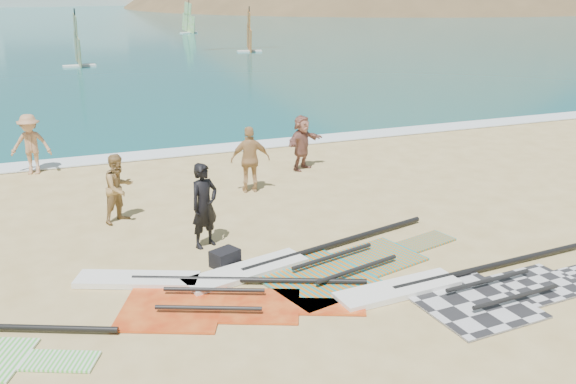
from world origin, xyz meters
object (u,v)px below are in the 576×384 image
object	(u,v)px
rig_orange	(312,265)
beachgoer_mid	(31,144)
beachgoer_back	(250,160)
rig_grey	(465,288)
rig_red	(191,293)
beachgoer_right	(302,142)
beachgoer_left	(119,188)
gear_bag_near	(225,258)
person_wetsuit	(204,206)

from	to	relation	value
rig_orange	beachgoer_mid	bearing A→B (deg)	105.16
beachgoer_back	rig_grey	bearing A→B (deg)	114.98
rig_red	beachgoer_back	world-z (taller)	beachgoer_back
beachgoer_mid	beachgoer_right	world-z (taller)	beachgoer_mid
rig_red	rig_orange	bearing A→B (deg)	29.58
beachgoer_left	rig_orange	bearing A→B (deg)	-84.86
rig_red	beachgoer_left	distance (m)	4.76
gear_bag_near	person_wetsuit	world-z (taller)	person_wetsuit
beachgoer_mid	beachgoer_back	size ratio (longest dim) A/B	0.99
gear_bag_near	beachgoer_right	bearing A→B (deg)	55.18
rig_red	beachgoer_right	world-z (taller)	beachgoer_right
beachgoer_left	beachgoer_back	world-z (taller)	beachgoer_back
beachgoer_mid	beachgoer_back	distance (m)	7.24
rig_red	person_wetsuit	size ratio (longest dim) A/B	2.81
beachgoer_left	beachgoer_right	size ratio (longest dim) A/B	0.99
beachgoer_back	beachgoer_right	size ratio (longest dim) A/B	1.08
rig_orange	gear_bag_near	distance (m)	1.87
beachgoer_left	beachgoer_back	xyz separation A→B (m)	(3.84, 1.10, 0.08)
beachgoer_left	beachgoer_right	world-z (taller)	beachgoer_right
beachgoer_back	gear_bag_near	bearing A→B (deg)	75.59
rig_grey	rig_red	distance (m)	5.44
rig_orange	beachgoer_right	world-z (taller)	beachgoer_right
beachgoer_mid	beachgoer_right	distance (m)	8.56
beachgoer_mid	beachgoer_right	bearing A→B (deg)	-3.61
rig_grey	gear_bag_near	xyz separation A→B (m)	(-4.14, 2.85, 0.13)
rig_red	beachgoer_back	size ratio (longest dim) A/B	2.89
rig_grey	beachgoer_left	distance (m)	8.75
beachgoer_left	beachgoer_mid	distance (m)	5.70
gear_bag_near	beachgoer_back	size ratio (longest dim) A/B	0.30
rig_grey	person_wetsuit	bearing A→B (deg)	131.76
person_wetsuit	beachgoer_left	size ratio (longest dim) A/B	1.12
gear_bag_near	beachgoer_mid	bearing A→B (deg)	113.07
rig_red	beachgoer_mid	bearing A→B (deg)	128.74
rig_grey	person_wetsuit	size ratio (longest dim) A/B	3.14
rig_red	person_wetsuit	distance (m)	2.61
rig_grey	beachgoer_back	size ratio (longest dim) A/B	3.23
rig_grey	beachgoer_right	size ratio (longest dim) A/B	3.49
rig_red	gear_bag_near	xyz separation A→B (m)	(1.00, 1.05, 0.13)
rig_grey	beachgoer_mid	bearing A→B (deg)	119.53
rig_red	beachgoer_back	distance (m)	6.57
rig_orange	beachgoer_left	xyz separation A→B (m)	(-3.45, 4.31, 0.83)
gear_bag_near	beachgoer_mid	size ratio (longest dim) A/B	0.30
gear_bag_near	beachgoer_right	distance (m)	7.68
beachgoer_back	rig_orange	bearing A→B (deg)	95.74
rig_orange	beachgoer_mid	xyz separation A→B (m)	(-5.50, 9.63, 0.91)
beachgoer_back	beachgoer_left	bearing A→B (deg)	25.75
rig_orange	beachgoer_back	size ratio (longest dim) A/B	3.42
rig_orange	person_wetsuit	xyz separation A→B (m)	(-1.83, 1.96, 0.94)
rig_red	person_wetsuit	world-z (taller)	person_wetsuit
rig_orange	gear_bag_near	xyz separation A→B (m)	(-1.71, 0.74, 0.13)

